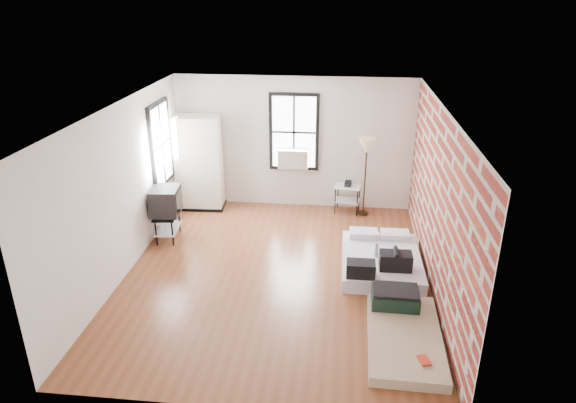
# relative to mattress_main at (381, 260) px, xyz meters

# --- Properties ---
(ground) EXTENTS (6.00, 6.00, 0.00)m
(ground) POSITION_rel_mattress_main_xyz_m (-1.75, -0.39, -0.16)
(ground) COLOR brown
(ground) RESTS_ON ground
(room_shell) EXTENTS (5.02, 6.02, 2.80)m
(room_shell) POSITION_rel_mattress_main_xyz_m (-1.51, -0.02, 1.58)
(room_shell) COLOR silver
(room_shell) RESTS_ON ground
(mattress_main) EXTENTS (1.32, 1.79, 0.57)m
(mattress_main) POSITION_rel_mattress_main_xyz_m (0.00, 0.00, 0.00)
(mattress_main) COLOR white
(mattress_main) RESTS_ON ground
(mattress_bare) EXTENTS (1.02, 1.87, 0.40)m
(mattress_bare) POSITION_rel_mattress_main_xyz_m (0.19, -1.81, -0.04)
(mattress_bare) COLOR #C7B790
(mattress_bare) RESTS_ON ground
(wardrobe) EXTENTS (1.05, 0.63, 2.01)m
(wardrobe) POSITION_rel_mattress_main_xyz_m (-3.75, 2.26, 0.85)
(wardrobe) COLOR black
(wardrobe) RESTS_ON ground
(side_table) EXTENTS (0.58, 0.49, 0.69)m
(side_table) POSITION_rel_mattress_main_xyz_m (-0.58, 2.33, 0.31)
(side_table) COLOR black
(side_table) RESTS_ON ground
(floor_lamp) EXTENTS (0.35, 0.35, 1.65)m
(floor_lamp) POSITION_rel_mattress_main_xyz_m (-0.24, 2.26, 1.26)
(floor_lamp) COLOR black
(floor_lamp) RESTS_ON ground
(tv_stand) EXTENTS (0.56, 0.76, 1.02)m
(tv_stand) POSITION_rel_mattress_main_xyz_m (-3.96, 0.71, 0.58)
(tv_stand) COLOR black
(tv_stand) RESTS_ON ground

